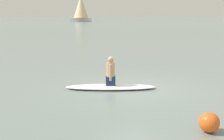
{
  "coord_description": "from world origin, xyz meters",
  "views": [
    {
      "loc": [
        -6.8,
        -7.29,
        2.62
      ],
      "look_at": [
        -0.59,
        0.56,
        0.66
      ],
      "focal_mm": 46.65,
      "sensor_mm": 36.0,
      "label": 1
    }
  ],
  "objects_px": {
    "surfboard": "(111,87)",
    "buoy_marker": "(209,122)",
    "sailboat_near_left": "(81,8)",
    "person_paddler": "(111,72)"
  },
  "relations": [
    {
      "from": "buoy_marker",
      "to": "sailboat_near_left",
      "type": "bearing_deg",
      "value": 59.52
    },
    {
      "from": "surfboard",
      "to": "sailboat_near_left",
      "type": "bearing_deg",
      "value": 96.25
    },
    {
      "from": "surfboard",
      "to": "buoy_marker",
      "type": "xyz_separation_m",
      "value": [
        -0.62,
        -4.35,
        0.16
      ]
    },
    {
      "from": "person_paddler",
      "to": "sailboat_near_left",
      "type": "xyz_separation_m",
      "value": [
        42.98,
        69.72,
        3.61
      ]
    },
    {
      "from": "surfboard",
      "to": "person_paddler",
      "type": "height_order",
      "value": "person_paddler"
    },
    {
      "from": "surfboard",
      "to": "buoy_marker",
      "type": "relative_size",
      "value": 6.88
    },
    {
      "from": "surfboard",
      "to": "buoy_marker",
      "type": "bearing_deg",
      "value": -60.15
    },
    {
      "from": "surfboard",
      "to": "sailboat_near_left",
      "type": "distance_m",
      "value": 82.01
    },
    {
      "from": "surfboard",
      "to": "person_paddler",
      "type": "bearing_deg",
      "value": -52.1
    },
    {
      "from": "surfboard",
      "to": "buoy_marker",
      "type": "distance_m",
      "value": 4.4
    }
  ]
}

